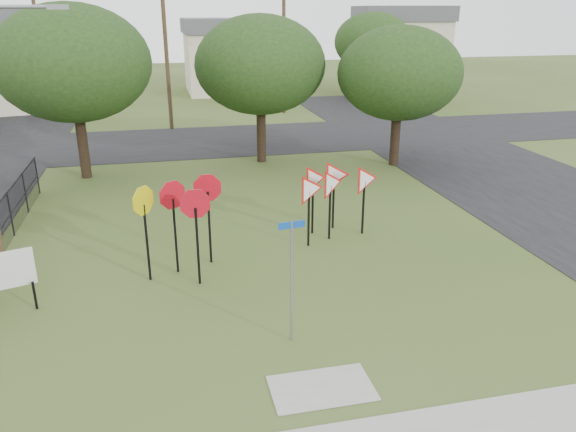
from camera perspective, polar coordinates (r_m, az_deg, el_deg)
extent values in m
plane|color=#354A1C|center=(13.38, 0.53, -11.03)|extent=(140.00, 140.00, 0.00)
cube|color=black|center=(26.63, 21.15, 3.79)|extent=(8.00, 50.00, 0.02)
cube|color=black|center=(31.99, -7.87, 7.57)|extent=(60.00, 8.00, 0.02)
cube|color=gray|center=(11.45, 3.45, -17.06)|extent=(2.00, 1.20, 0.02)
cylinder|color=gray|center=(12.14, 0.36, -6.83)|extent=(0.06, 0.06, 2.83)
cube|color=#0D4198|center=(11.59, 0.38, -0.92)|extent=(0.58, 0.09, 0.15)
cube|color=black|center=(15.75, -11.36, -2.01)|extent=(0.06, 0.06, 2.17)
cube|color=black|center=(16.19, -7.98, -1.17)|extent=(0.06, 0.06, 2.17)
cube|color=black|center=(14.97, -9.16, -3.07)|extent=(0.06, 0.06, 2.17)
cube|color=black|center=(15.46, -14.12, -2.67)|extent=(0.06, 0.06, 2.17)
cube|color=black|center=(17.24, 2.10, -0.28)|extent=(0.06, 0.06, 1.79)
cube|color=black|center=(17.81, 4.25, 0.36)|extent=(0.06, 0.06, 1.79)
cube|color=black|center=(18.25, 2.51, 0.89)|extent=(0.06, 0.06, 1.79)
cube|color=black|center=(18.73, 4.62, 1.37)|extent=(0.06, 0.06, 1.79)
cube|color=black|center=(18.36, 7.65, 0.85)|extent=(0.06, 0.06, 1.79)
cube|color=black|center=(15.18, -24.33, -7.37)|extent=(0.05, 0.05, 0.74)
cube|color=silver|center=(15.00, -26.70, -4.95)|extent=(1.22, 0.41, 0.95)
cylinder|color=gray|center=(15.88, -26.85, 18.43)|extent=(2.40, 0.10, 0.10)
cube|color=gray|center=(15.67, -22.37, 19.05)|extent=(0.50, 0.18, 0.12)
cylinder|color=#4B3922|center=(35.20, -12.25, 15.86)|extent=(0.24, 0.24, 9.00)
cylinder|color=#4B3922|center=(40.15, -0.42, 16.43)|extent=(0.24, 0.24, 8.50)
cylinder|color=#4B3922|center=(41.83, -23.86, 15.29)|extent=(0.24, 0.24, 9.00)
cylinder|color=black|center=(20.13, -26.35, 0.17)|extent=(0.05, 0.05, 1.50)
cylinder|color=black|center=(22.27, -25.13, 2.15)|extent=(0.05, 0.05, 1.50)
cylinder|color=black|center=(24.43, -24.13, 3.79)|extent=(0.05, 0.05, 1.50)
cube|color=black|center=(19.08, -27.06, -0.99)|extent=(0.03, 11.50, 0.03)
cube|color=black|center=(19.08, -27.06, -0.99)|extent=(0.01, 11.50, 1.50)
cube|color=beige|center=(51.74, -5.64, 15.26)|extent=(8.00, 8.00, 5.00)
cube|color=#4F4F54|center=(51.56, -5.77, 18.70)|extent=(8.40, 8.40, 1.20)
cube|color=beige|center=(51.60, 11.17, 15.54)|extent=(7.91, 7.91, 6.00)
cube|color=#4F4F54|center=(51.45, 11.46, 19.53)|extent=(8.30, 8.30, 1.20)
cylinder|color=black|center=(25.95, -20.08, 6.51)|extent=(0.44, 0.44, 2.62)
ellipsoid|color=black|center=(25.42, -21.06, 14.29)|extent=(6.40, 6.40, 4.80)
cylinder|color=black|center=(27.14, -2.72, 8.09)|extent=(0.44, 0.44, 2.45)
ellipsoid|color=black|center=(26.63, -2.85, 15.09)|extent=(6.00, 6.00, 4.50)
cylinder|color=black|center=(27.00, 10.80, 7.50)|extent=(0.44, 0.44, 2.27)
ellipsoid|color=black|center=(26.51, 11.25, 14.04)|extent=(5.60, 5.60, 4.20)
cylinder|color=black|center=(46.57, 8.39, 13.02)|extent=(0.44, 0.44, 2.45)
ellipsoid|color=black|center=(46.28, 8.61, 17.10)|extent=(6.00, 6.00, 4.50)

